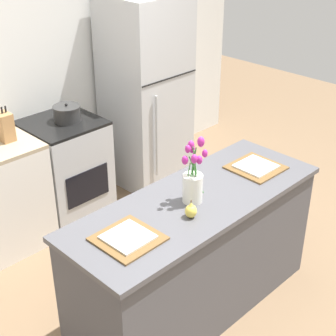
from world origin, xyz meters
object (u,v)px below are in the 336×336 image
object	(u,v)px
cooking_pot	(67,113)
flower_vase	(193,181)
stove_range	(66,169)
plate_setting_left	(128,238)
pear_figurine	(191,210)
plate_setting_right	(256,167)
knife_block	(5,127)
refrigerator	(146,93)

from	to	relation	value
cooking_pot	flower_vase	bearing A→B (deg)	-96.75
flower_vase	stove_range	bearing A→B (deg)	85.08
plate_setting_left	cooking_pot	bearing A→B (deg)	65.44
pear_figurine	plate_setting_right	xyz separation A→B (m)	(0.76, 0.09, -0.04)
plate_setting_right	cooking_pot	distance (m)	1.66
plate_setting_left	plate_setting_right	distance (m)	1.16
plate_setting_right	knife_block	distance (m)	1.90
pear_figurine	cooking_pot	size ratio (longest dim) A/B	0.51
pear_figurine	plate_setting_right	world-z (taller)	pear_figurine
stove_range	knife_block	xyz separation A→B (m)	(-0.50, -0.00, 0.56)
plate_setting_right	cooking_pot	world-z (taller)	cooking_pot
flower_vase	knife_block	world-z (taller)	flower_vase
refrigerator	pear_figurine	xyz separation A→B (m)	(-1.23, -1.71, 0.03)
flower_vase	plate_setting_right	bearing A→B (deg)	-2.06
knife_block	refrigerator	bearing A→B (deg)	0.14
stove_range	cooking_pot	bearing A→B (deg)	-23.91
refrigerator	flower_vase	distance (m)	1.94
stove_range	knife_block	distance (m)	0.75
pear_figurine	plate_setting_right	bearing A→B (deg)	6.95
refrigerator	flower_vase	bearing A→B (deg)	-124.20
knife_block	pear_figurine	bearing A→B (deg)	-82.52
refrigerator	knife_block	bearing A→B (deg)	-179.86
knife_block	flower_vase	bearing A→B (deg)	-77.16
stove_range	cooking_pot	world-z (taller)	cooking_pot
plate_setting_left	knife_block	distance (m)	1.63
plate_setting_left	plate_setting_right	xyz separation A→B (m)	(1.16, 0.00, 0.00)
pear_figurine	knife_block	xyz separation A→B (m)	(-0.22, 1.71, 0.07)
stove_range	flower_vase	bearing A→B (deg)	-94.92
flower_vase	knife_block	size ratio (longest dim) A/B	1.56
knife_block	plate_setting_right	bearing A→B (deg)	-58.72
stove_range	plate_setting_right	size ratio (longest dim) A/B	2.67
stove_range	pear_figurine	distance (m)	1.80
flower_vase	knife_block	xyz separation A→B (m)	(-0.36, 1.60, -0.02)
stove_range	cooking_pot	distance (m)	0.51
refrigerator	cooking_pot	distance (m)	0.90
flower_vase	pear_figurine	world-z (taller)	flower_vase
cooking_pot	plate_setting_left	bearing A→B (deg)	-114.56
refrigerator	plate_setting_right	distance (m)	1.69
stove_range	refrigerator	size ratio (longest dim) A/B	0.49
flower_vase	plate_setting_left	distance (m)	0.56
cooking_pot	pear_figurine	bearing A→B (deg)	-100.89
cooking_pot	knife_block	world-z (taller)	knife_block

